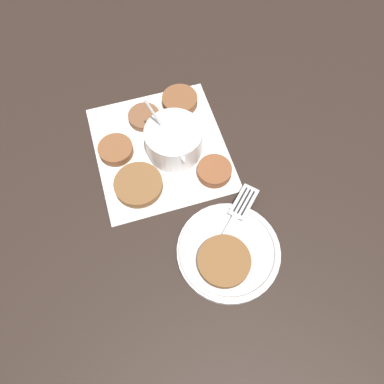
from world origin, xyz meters
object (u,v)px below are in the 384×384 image
serving_plate (229,251)px  fritter_on_plate (224,261)px  sauce_bowl (174,141)px  fork (235,218)px

serving_plate → fritter_on_plate: bearing=-43.4°
sauce_bowl → fork: bearing=16.4°
fork → fritter_on_plate: bearing=-35.7°
serving_plate → fork: 0.06m
serving_plate → fork: size_ratio=1.21×
sauce_bowl → serving_plate: bearing=5.3°
sauce_bowl → serving_plate: sauce_bowl is taller
fork → sauce_bowl: bearing=-163.6°
serving_plate → fork: bearing=147.4°
fritter_on_plate → serving_plate: bearing=136.6°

